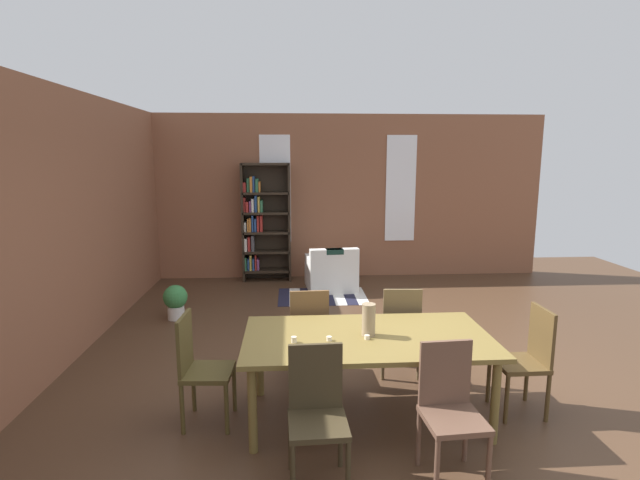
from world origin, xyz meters
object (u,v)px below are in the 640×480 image
dining_table (367,343)px  dining_chair_far_right (400,328)px  dining_chair_near_left (317,410)px  dining_chair_head_left (199,365)px  vase_on_table (369,320)px  bookshelf_tall (262,222)px  dining_chair_far_left (309,330)px  dining_chair_near_right (450,406)px  potted_plant_by_shelf (175,300)px  armchair_white (331,273)px  dining_chair_head_right (528,357)px

dining_table → dining_chair_far_right: dining_chair_far_right is taller
dining_chair_near_left → dining_chair_head_left: bearing=140.5°
vase_on_table → bookshelf_tall: (-1.15, 4.73, 0.19)m
dining_chair_far_left → dining_chair_near_right: bearing=-59.0°
dining_chair_head_left → dining_chair_far_right: same height
dining_chair_far_left → dining_chair_far_right: size_ratio=1.00×
potted_plant_by_shelf → armchair_white: bearing=30.7°
armchair_white → potted_plant_by_shelf: size_ratio=1.81×
dining_table → dining_chair_head_right: bearing=0.0°
armchair_white → potted_plant_by_shelf: 2.65m
bookshelf_tall → dining_chair_head_right: bearing=-61.7°
vase_on_table → dining_chair_far_right: size_ratio=0.29×
dining_chair_head_left → bookshelf_tall: bearing=86.7°
dining_chair_far_left → potted_plant_by_shelf: (-1.77, 1.90, -0.24)m
dining_chair_near_left → bookshelf_tall: 5.58m
dining_chair_near_right → potted_plant_by_shelf: (-2.70, 3.44, -0.24)m
dining_chair_head_left → bookshelf_tall: bookshelf_tall is taller
vase_on_table → potted_plant_by_shelf: 3.54m
dining_chair_far_right → bookshelf_tall: bearing=112.0°
armchair_white → dining_chair_near_left: bearing=-96.1°
dining_chair_head_right → dining_chair_far_right: same height
dining_chair_head_right → bookshelf_tall: bookshelf_tall is taller
armchair_white → dining_chair_head_left: bearing=-109.9°
dining_table → dining_chair_far_right: bearing=59.0°
armchair_white → dining_chair_head_right: bearing=-71.2°
vase_on_table → dining_chair_far_left: 0.98m
dining_chair_near_left → potted_plant_by_shelf: bearing=117.2°
dining_table → bookshelf_tall: 4.89m
dining_chair_near_left → bookshelf_tall: size_ratio=0.45×
vase_on_table → dining_chair_head_left: vase_on_table is taller
dining_chair_near_right → dining_table: bearing=121.0°
dining_chair_head_left → dining_chair_near_left: bearing=-39.5°
dining_table → dining_chair_near_right: (0.46, -0.77, -0.16)m
vase_on_table → dining_chair_near_left: (-0.48, -0.77, -0.37)m
dining_chair_head_right → dining_chair_far_right: bearing=140.9°
armchair_white → dining_chair_far_left: bearing=-98.9°
dining_chair_head_left → dining_chair_near_left: (0.94, -0.78, 0.00)m
dining_table → dining_chair_head_left: bearing=179.8°
dining_table → dining_chair_far_left: dining_chair_far_left is taller
dining_table → dining_chair_far_right: size_ratio=2.19×
vase_on_table → potted_plant_by_shelf: size_ratio=0.58×
vase_on_table → dining_chair_far_left: vase_on_table is taller
potted_plant_by_shelf → dining_table: bearing=-50.0°
bookshelf_tall → armchair_white: (1.18, -0.71, -0.79)m
dining_chair_near_right → dining_chair_near_left: size_ratio=1.00×
dining_table → dining_chair_head_left: 1.42m
dining_table → bookshelf_tall: bookshelf_tall is taller
dining_chair_near_left → bookshelf_tall: bookshelf_tall is taller
potted_plant_by_shelf → dining_chair_far_right: bearing=-35.1°
dining_chair_far_right → potted_plant_by_shelf: size_ratio=1.98×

